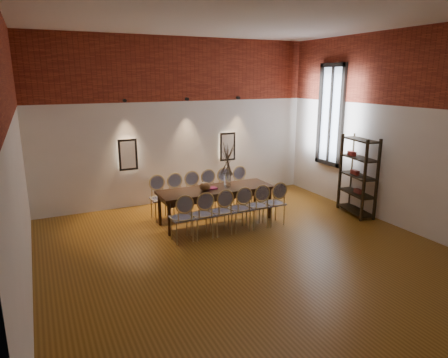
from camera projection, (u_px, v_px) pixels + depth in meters
name	position (u px, v px, depth m)	size (l,w,h in m)	color
floor	(246.00, 252.00, 7.21)	(7.00, 7.00, 0.02)	brown
ceiling	(249.00, 15.00, 6.22)	(7.00, 7.00, 0.02)	silver
wall_back	(178.00, 122.00, 9.82)	(7.00, 0.10, 4.00)	silver
wall_front	(436.00, 198.00, 3.61)	(7.00, 0.10, 4.00)	silver
wall_left	(10.00, 161.00, 5.23)	(0.10, 7.00, 4.00)	silver
wall_right	(399.00, 130.00, 8.20)	(0.10, 7.00, 4.00)	silver
brick_band_back	(177.00, 69.00, 9.45)	(7.00, 0.02, 1.50)	maroon
brick_band_front	(448.00, 54.00, 3.37)	(7.00, 0.02, 1.50)	maroon
brick_band_left	(3.00, 62.00, 4.95)	(0.02, 7.00, 1.50)	maroon
brick_band_right	(403.00, 67.00, 7.86)	(0.02, 7.00, 1.50)	maroon
niche_left	(128.00, 155.00, 9.36)	(0.36, 0.06, 0.66)	#FFEAC6
niche_right	(227.00, 147.00, 10.45)	(0.36, 0.06, 0.66)	#FFEAC6
spot_fixture_left	(125.00, 101.00, 9.03)	(0.08, 0.08, 0.10)	black
spot_fixture_mid	(187.00, 99.00, 9.65)	(0.08, 0.08, 0.10)	black
spot_fixture_right	(238.00, 98.00, 10.24)	(0.08, 0.08, 0.10)	black
window_glass	(331.00, 115.00, 9.87)	(0.02, 0.78, 2.38)	silver
window_frame	(330.00, 115.00, 9.87)	(0.08, 0.90, 2.50)	black
window_mullion	(330.00, 115.00, 9.87)	(0.06, 0.06, 2.40)	black
dining_table	(216.00, 205.00, 8.64)	(2.50, 0.80, 0.75)	#321C0E
chair_near_a	(182.00, 218.00, 7.59)	(0.44, 0.44, 0.94)	tan
chair_near_b	(202.00, 214.00, 7.76)	(0.44, 0.44, 0.94)	tan
chair_near_c	(221.00, 211.00, 7.94)	(0.44, 0.44, 0.94)	tan
chair_near_d	(239.00, 209.00, 8.12)	(0.44, 0.44, 0.94)	tan
chair_near_e	(257.00, 206.00, 8.29)	(0.44, 0.44, 0.94)	tan
chair_near_f	(274.00, 203.00, 8.47)	(0.44, 0.44, 0.94)	tan
chair_far_a	(160.00, 199.00, 8.77)	(0.44, 0.44, 0.94)	tan
chair_far_b	(178.00, 196.00, 8.95)	(0.44, 0.44, 0.94)	tan
chair_far_c	(195.00, 194.00, 9.13)	(0.44, 0.44, 0.94)	tan
chair_far_d	(212.00, 192.00, 9.30)	(0.44, 0.44, 0.94)	tan
chair_far_e	(228.00, 190.00, 9.48)	(0.44, 0.44, 0.94)	tan
chair_far_f	(243.00, 188.00, 9.66)	(0.44, 0.44, 0.94)	tan
vase	(228.00, 180.00, 8.63)	(0.14, 0.14, 0.30)	silver
dried_branches	(228.00, 160.00, 8.52)	(0.50, 0.50, 0.70)	brown
bowl	(205.00, 186.00, 8.37)	(0.24, 0.24, 0.18)	brown
book	(210.00, 188.00, 8.50)	(0.26, 0.18, 0.03)	maroon
shelving_rack	(358.00, 176.00, 9.02)	(0.38, 1.00, 1.80)	black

